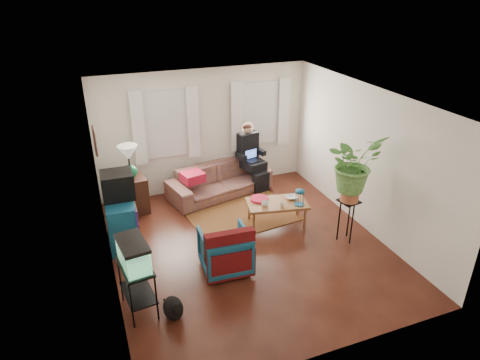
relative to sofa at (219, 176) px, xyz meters
name	(u,v)px	position (x,y,z in m)	size (l,w,h in m)	color
floor	(248,246)	(-0.17, -2.05, -0.43)	(4.50, 5.00, 0.01)	#4F2B14
ceiling	(250,99)	(-0.17, -2.05, 2.17)	(4.50, 5.00, 0.01)	white
wall_back	(204,131)	(-0.17, 0.45, 0.87)	(4.50, 0.01, 2.60)	silver
wall_front	(334,269)	(-0.17, -4.55, 0.87)	(4.50, 0.01, 2.60)	silver
wall_left	(104,203)	(-2.42, -2.05, 0.87)	(0.01, 5.00, 2.60)	silver
wall_right	(366,159)	(2.08, -2.05, 0.87)	(0.01, 5.00, 2.60)	silver
window_left	(166,124)	(-0.97, 0.43, 1.12)	(1.08, 0.04, 1.38)	white
window_right	(259,113)	(1.08, 0.43, 1.12)	(1.08, 0.04, 1.38)	white
curtains_left	(167,125)	(-0.97, 0.35, 1.12)	(1.36, 0.06, 1.50)	white
curtains_right	(261,114)	(1.08, 0.35, 1.12)	(1.36, 0.06, 1.50)	white
picture_frame	(95,141)	(-2.38, -1.20, 1.52)	(0.04, 0.32, 0.40)	#3D2616
area_rug	(240,213)	(0.10, -0.92, -0.42)	(2.00, 1.60, 0.01)	brown
sofa	(219,176)	(0.00, 0.00, 0.00)	(2.19, 0.86, 0.86)	brown
seated_person	(250,158)	(0.77, 0.18, 0.22)	(0.55, 0.67, 1.31)	black
side_table	(133,195)	(-1.82, -0.11, -0.06)	(0.50, 0.50, 0.74)	#3E2217
table_lamp	(129,163)	(-1.82, -0.11, 0.62)	(0.38, 0.38, 0.67)	white
dresser	(122,221)	(-2.16, -1.14, 0.00)	(0.47, 0.95, 0.85)	#137072
crt_tv	(118,185)	(-2.14, -1.05, 0.65)	(0.52, 0.47, 0.45)	black
aquarium_stand	(138,288)	(-2.17, -2.94, -0.05)	(0.38, 0.67, 0.75)	black
aquarium	(133,254)	(-2.17, -2.94, 0.52)	(0.34, 0.61, 0.39)	#7FD899
black_cat	(173,306)	(-1.76, -3.24, -0.25)	(0.27, 0.42, 0.35)	black
armchair	(225,249)	(-0.74, -2.49, -0.05)	(0.74, 0.69, 0.76)	navy
serape_throw	(230,251)	(-0.76, -2.78, 0.11)	(0.76, 0.18, 0.63)	#9E0A0A
coffee_table	(277,213)	(0.61, -1.54, -0.20)	(1.10, 0.60, 0.46)	brown
cup_a	(265,204)	(0.34, -1.58, 0.08)	(0.12, 0.12, 0.10)	white
cup_b	(282,205)	(0.62, -1.72, 0.07)	(0.10, 0.10, 0.09)	beige
bowl	(291,197)	(0.92, -1.50, 0.05)	(0.22, 0.22, 0.05)	white
snack_tray	(259,199)	(0.34, -1.33, 0.05)	(0.34, 0.34, 0.04)	#B21414
birdcage	(300,197)	(0.95, -1.76, 0.19)	(0.18, 0.18, 0.32)	#115B6B
plant_stand	(347,220)	(1.51, -2.46, -0.04)	(0.33, 0.33, 0.79)	black
potted_plant	(353,172)	(1.51, -2.46, 0.90)	(0.90, 0.77, 1.00)	#599947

